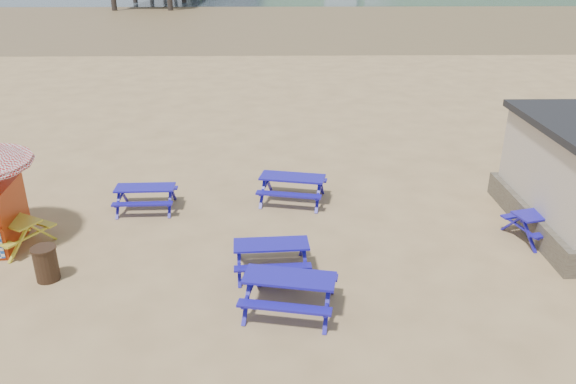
{
  "coord_description": "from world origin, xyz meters",
  "views": [
    {
      "loc": [
        -0.17,
        -13.31,
        7.41
      ],
      "look_at": [
        0.12,
        1.5,
        1.0
      ],
      "focal_mm": 35.0,
      "sensor_mm": 36.0,
      "label": 1
    }
  ],
  "objects_px": {
    "picnic_table_blue_b": "(292,189)",
    "litter_bin": "(46,263)",
    "picnic_table_yellow": "(10,231)",
    "picnic_table_blue_a": "(146,198)"
  },
  "relations": [
    {
      "from": "picnic_table_blue_b",
      "to": "litter_bin",
      "type": "distance_m",
      "value": 7.59
    },
    {
      "from": "picnic_table_blue_b",
      "to": "picnic_table_yellow",
      "type": "bearing_deg",
      "value": -148.92
    },
    {
      "from": "picnic_table_blue_a",
      "to": "picnic_table_blue_b",
      "type": "xyz_separation_m",
      "value": [
        4.53,
        0.53,
        0.05
      ]
    },
    {
      "from": "picnic_table_yellow",
      "to": "litter_bin",
      "type": "relative_size",
      "value": 2.77
    },
    {
      "from": "picnic_table_blue_b",
      "to": "litter_bin",
      "type": "height_order",
      "value": "litter_bin"
    },
    {
      "from": "picnic_table_blue_a",
      "to": "picnic_table_blue_b",
      "type": "bearing_deg",
      "value": 4.93
    },
    {
      "from": "picnic_table_blue_b",
      "to": "litter_bin",
      "type": "relative_size",
      "value": 2.63
    },
    {
      "from": "litter_bin",
      "to": "picnic_table_yellow",
      "type": "bearing_deg",
      "value": 132.29
    },
    {
      "from": "picnic_table_yellow",
      "to": "litter_bin",
      "type": "height_order",
      "value": "litter_bin"
    },
    {
      "from": "picnic_table_blue_b",
      "to": "picnic_table_yellow",
      "type": "distance_m",
      "value": 8.21
    }
  ]
}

